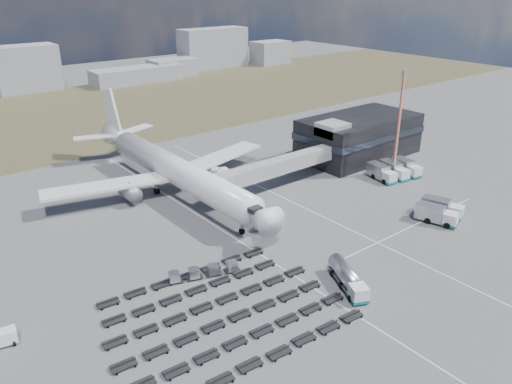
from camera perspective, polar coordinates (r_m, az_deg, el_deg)
ground at (r=81.82m, az=2.23°, el=-7.10°), size 420.00×420.00×0.00m
grass_strip at (r=174.51m, az=-22.32°, el=7.89°), size 420.00×90.00×0.01m
lane_markings at (r=89.58m, az=5.72°, el=-4.33°), size 47.12×110.00×0.01m
terminal at (r=126.99m, az=11.63°, el=6.32°), size 30.40×16.40×11.00m
jet_bridge at (r=103.03m, az=1.55°, el=2.67°), size 30.30×3.80×7.05m
airliner at (r=103.75m, az=-9.49°, el=2.63°), size 51.59×64.53×17.62m
fuel_tanker at (r=74.13m, az=10.47°, el=-9.66°), size 6.15×9.70×3.09m
pushback_tug at (r=89.07m, az=0.82°, el=-3.85°), size 3.67×2.87×1.46m
utility_van at (r=70.37m, az=-27.16°, el=-14.74°), size 3.94×2.20×2.04m
catering_truck at (r=107.20m, az=-3.43°, el=1.45°), size 3.92×6.91×2.99m
service_trucks_near at (r=98.36m, az=20.22°, el=-2.05°), size 8.16×8.98×3.02m
service_trucks_far at (r=116.18m, az=15.52°, el=2.45°), size 11.23×9.26×3.05m
uld_row at (r=75.93m, az=-6.00°, el=-9.04°), size 11.14×5.07×1.56m
baggage_dollies at (r=68.31m, az=-4.12°, el=-13.70°), size 33.15×24.81×0.72m
floodlight_mast at (r=113.59m, az=15.98°, el=7.37°), size 2.26×1.83×23.71m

